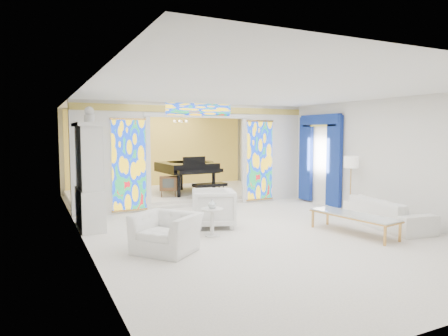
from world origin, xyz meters
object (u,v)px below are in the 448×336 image
china_cabinet (89,177)px  armchair_right (213,208)px  coffee_table (354,216)px  tv_console (168,183)px  armchair_left (166,233)px  grand_piano (189,167)px  sofa (387,213)px

china_cabinet → armchair_right: (2.55, -1.13, -0.73)m
coffee_table → tv_console: (-2.30, 5.53, 0.19)m
armchair_right → armchair_left: bearing=-29.0°
armchair_left → coffee_table: armchair_left is taller
coffee_table → tv_console: size_ratio=3.22×
coffee_table → armchair_right: bearing=141.2°
china_cabinet → grand_piano: 4.75m
armchair_left → coffee_table: (3.97, -0.54, 0.05)m
armchair_left → grand_piano: 6.24m
armchair_right → tv_console: size_ratio=1.53×
sofa → coffee_table: (-1.21, -0.20, 0.08)m
armchair_left → sofa: 5.19m
grand_piano → armchair_right: bearing=-107.8°
china_cabinet → armchair_right: bearing=-23.9°
china_cabinet → tv_console: size_ratio=4.33×
china_cabinet → tv_console: (2.66, 2.47, -0.58)m
china_cabinet → sofa: size_ratio=1.23×
grand_piano → tv_console: (-0.94, -0.64, -0.42)m
armchair_right → grand_piano: bearing=-174.4°
armchair_right → tv_console: armchair_right is taller
china_cabinet → grand_piano: bearing=40.9°
coffee_table → sofa: bearing=9.2°
china_cabinet → grand_piano: size_ratio=0.86×
armchair_right → coffee_table: (2.40, -1.93, -0.04)m
armchair_left → armchair_right: size_ratio=1.12×
coffee_table → tv_console: tv_console is taller
tv_console → coffee_table: bearing=-49.8°
sofa → tv_console: tv_console is taller
armchair_left → coffee_table: size_ratio=0.53×
armchair_right → coffee_table: 3.08m
armchair_left → grand_piano: (2.60, 5.63, 0.66)m
grand_piano → china_cabinet: bearing=-143.2°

